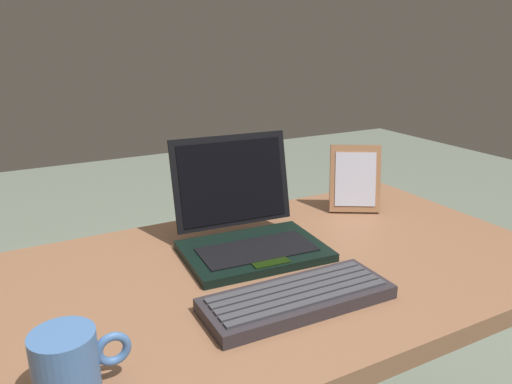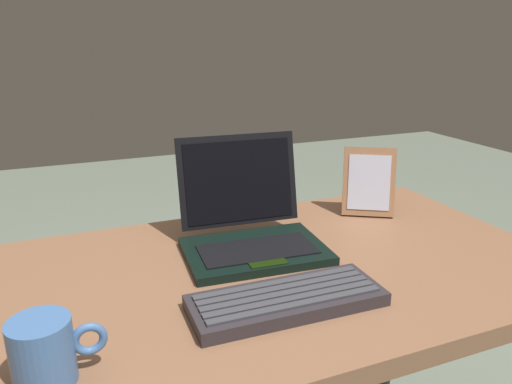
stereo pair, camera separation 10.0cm
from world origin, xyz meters
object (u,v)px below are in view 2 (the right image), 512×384
(external_keyboard, at_px, (287,300))
(photo_frame, at_px, (369,182))
(coffee_mug, at_px, (44,352))
(laptop_front, at_px, (250,228))

(external_keyboard, height_order, photo_frame, photo_frame)
(coffee_mug, bearing_deg, laptop_front, 35.91)
(laptop_front, height_order, external_keyboard, laptop_front)
(laptop_front, xyz_separation_m, external_keyboard, (-0.03, -0.25, -0.03))
(laptop_front, relative_size, photo_frame, 1.76)
(photo_frame, bearing_deg, laptop_front, -167.42)
(laptop_front, distance_m, coffee_mug, 0.52)
(photo_frame, bearing_deg, external_keyboard, -139.78)
(laptop_front, height_order, photo_frame, laptop_front)
(laptop_front, bearing_deg, external_keyboard, -97.19)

